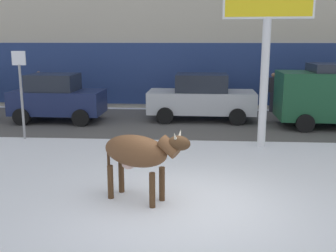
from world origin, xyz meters
name	(u,v)px	position (x,y,z in m)	size (l,w,h in m)	color
ground_plane	(186,204)	(0.00, 0.00, 0.00)	(120.00, 120.00, 0.00)	white
road_strip	(191,122)	(0.00, 7.93, 0.00)	(60.00, 5.60, 0.01)	#514F4C
cow_brown	(139,153)	(-0.95, 0.17, 0.99)	(1.90, 1.14, 1.54)	brown
car_navy_hatchback	(57,98)	(-5.25, 7.84, 0.93)	(3.53, 1.97, 1.86)	#19234C
car_silver_sedan	(201,98)	(0.38, 8.48, 0.91)	(4.23, 2.03, 1.84)	#B7BABF
pedestrian_near_billboard	(40,90)	(-7.03, 10.58, 0.88)	(0.36, 0.24, 1.73)	#282833
pedestrian_by_cars	(273,92)	(3.55, 10.58, 0.88)	(0.36, 0.24, 1.73)	#282833
street_sign	(21,88)	(-5.38, 4.95, 1.67)	(0.44, 0.08, 2.82)	gray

